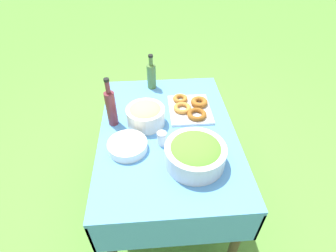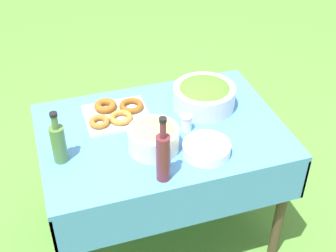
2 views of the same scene
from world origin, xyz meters
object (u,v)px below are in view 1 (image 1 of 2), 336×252
object	(u,v)px
salad_bowl	(195,153)
plate_stack	(128,146)
olive_oil_bottle	(151,75)
wine_bottle	(111,107)
donut_platter	(190,108)
pasta_bowl	(146,114)

from	to	relation	value
salad_bowl	plate_stack	distance (m)	0.36
olive_oil_bottle	wine_bottle	xyz separation A→B (m)	(-0.38, 0.24, 0.02)
salad_bowl	wine_bottle	bearing A→B (deg)	51.48
olive_oil_bottle	salad_bowl	bearing A→B (deg)	-165.13
salad_bowl	plate_stack	size ratio (longest dim) A/B	1.45
olive_oil_bottle	plate_stack	bearing A→B (deg)	166.41
donut_platter	wine_bottle	xyz separation A→B (m)	(-0.09, 0.47, 0.10)
salad_bowl	pasta_bowl	distance (m)	0.40
wine_bottle	donut_platter	bearing A→B (deg)	-79.34
pasta_bowl	plate_stack	size ratio (longest dim) A/B	1.07
salad_bowl	wine_bottle	size ratio (longest dim) A/B	1.00
donut_platter	olive_oil_bottle	distance (m)	0.38
plate_stack	wine_bottle	world-z (taller)	wine_bottle
plate_stack	pasta_bowl	bearing A→B (deg)	-25.41
pasta_bowl	wine_bottle	distance (m)	0.20
salad_bowl	donut_platter	xyz separation A→B (m)	(0.43, -0.04, -0.05)
salad_bowl	donut_platter	bearing A→B (deg)	-5.32
olive_oil_bottle	wine_bottle	size ratio (longest dim) A/B	0.81
salad_bowl	olive_oil_bottle	distance (m)	0.74
wine_bottle	salad_bowl	bearing A→B (deg)	-128.52
donut_platter	olive_oil_bottle	size ratio (longest dim) A/B	1.27
pasta_bowl	plate_stack	distance (m)	0.23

